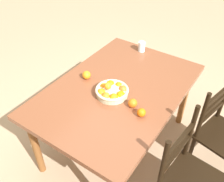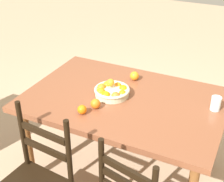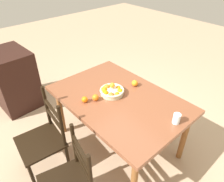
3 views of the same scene
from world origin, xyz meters
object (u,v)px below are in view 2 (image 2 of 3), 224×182
drinking_glass (216,103)px  orange_loose_0 (96,104)px  fruit_bowl (111,91)px  orange_loose_1 (82,110)px  orange_loose_2 (134,76)px  dining_table (124,106)px

drinking_glass → orange_loose_0: bearing=24.3°
fruit_bowl → orange_loose_0: bearing=83.0°
orange_loose_0 → drinking_glass: drinking_glass is taller
orange_loose_1 → drinking_glass: (-0.86, -0.47, 0.02)m
orange_loose_2 → drinking_glass: drinking_glass is taller
fruit_bowl → orange_loose_1: (0.08, 0.33, -0.00)m
orange_loose_2 → drinking_glass: 0.74m
dining_table → drinking_glass: (-0.67, -0.14, 0.13)m
orange_loose_0 → drinking_glass: bearing=-155.7°
dining_table → fruit_bowl: size_ratio=5.46×
orange_loose_0 → orange_loose_2: size_ratio=0.97×
orange_loose_0 → drinking_glass: (-0.81, -0.36, 0.02)m
dining_table → fruit_bowl: bearing=5.9°
dining_table → orange_loose_2: bearing=-81.6°
dining_table → orange_loose_2: size_ratio=20.03×
fruit_bowl → orange_loose_1: bearing=76.4°
dining_table → drinking_glass: size_ratio=14.54×
dining_table → orange_loose_1: size_ratio=22.53×
orange_loose_1 → orange_loose_2: (-0.14, -0.65, 0.00)m
drinking_glass → fruit_bowl: bearing=10.7°
fruit_bowl → dining_table: bearing=-174.1°
orange_loose_2 → drinking_glass: bearing=166.1°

